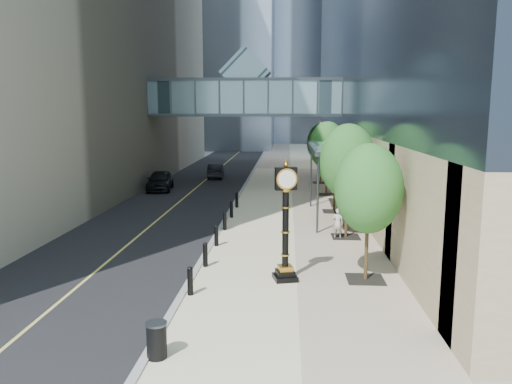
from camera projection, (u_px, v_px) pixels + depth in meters
The scene contains 14 objects.
ground at pixel (267, 310), 16.13m from camera, with size 320.00×320.00×0.00m, color gray.
road at pixel (219, 169), 55.97m from camera, with size 8.00×180.00×0.02m, color black.
sidewalk at pixel (291, 169), 55.47m from camera, with size 8.00×180.00×0.06m, color beige.
curb at pixel (255, 169), 55.72m from camera, with size 0.25×180.00×0.07m, color gray.
distant_tower_c at pixel (263, 10), 129.55m from camera, with size 22.00×22.00×65.00m, color #A0B0CA.
skywalk at pixel (246, 95), 42.67m from camera, with size 17.00×4.20×5.80m.
entrance_canopy at pixel (337, 149), 29.04m from camera, with size 3.00×8.00×4.38m.
bollard_row at pixel (221, 229), 25.08m from camera, with size 0.20×16.20×0.90m.
street_trees at pixel (335, 155), 31.10m from camera, with size 2.78×28.53×5.71m.
street_clock at pixel (285, 230), 18.51m from camera, with size 1.02×1.02×4.46m.
trash_bin at pixel (157, 341), 12.80m from camera, with size 0.52×0.52×0.90m, color black.
pedestrian at pixel (338, 223), 24.96m from camera, with size 0.55×0.36×1.51m, color #B5B0A6.
car_near at pixel (160, 180), 40.47m from camera, with size 1.88×4.67×1.59m, color black.
car_far at pixel (216, 171), 47.99m from camera, with size 1.43×4.12×1.36m, color black.
Camera 1 is at (0.60, -15.31, 6.34)m, focal length 35.00 mm.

